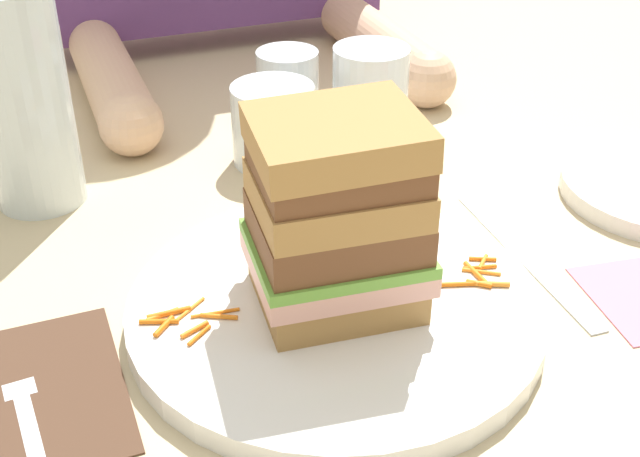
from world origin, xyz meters
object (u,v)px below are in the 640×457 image
Objects in this scene: empty_tumbler_1 at (288,87)px; sandwich at (336,216)px; fork at (26,416)px; main_plate at (335,308)px; empty_tumbler_0 at (273,125)px; juice_glass at (370,106)px; knife at (530,261)px; water_bottle at (21,84)px; napkin_dark at (21,397)px.

sandwich is at bearing -103.68° from empty_tumbler_1.
empty_tumbler_1 reaches higher than fork.
empty_tumbler_0 is at bearing 81.53° from main_plate.
sandwich reaches higher than fork.
knife is at bearing -81.11° from juice_glass.
water_bottle is (0.04, 0.28, 0.10)m from fork.
napkin_dark is 1.97× the size of empty_tumbler_1.
knife is at bearing 2.28° from napkin_dark.
empty_tumbler_0 reaches higher than main_plate.
main_plate is 1.46× the size of knife.
main_plate reaches higher than napkin_dark.
empty_tumbler_1 is (0.29, 0.33, 0.04)m from napkin_dark.
water_bottle is 3.13× the size of empty_tumbler_0.
napkin_dark is at bearing -178.68° from sandwich.
empty_tumbler_0 is at bearing 47.67° from fork.
empty_tumbler_1 is at bearing 105.44° from knife.
main_plate is at bearing -31.23° from sandwich.
empty_tumbler_1 is at bearing 76.32° from sandwich.
knife is at bearing -60.87° from empty_tumbler_0.
knife is 0.43m from water_bottle.
empty_tumbler_0 is (-0.10, 0.01, -0.01)m from juice_glass.
napkin_dark and knife have the same top height.
water_bottle is at bearing 125.22° from main_plate.
sandwich reaches higher than juice_glass.
main_plate is 0.32m from water_bottle.
juice_glass is (0.35, 0.25, 0.04)m from napkin_dark.
empty_tumbler_1 is at bearing 17.13° from water_bottle.
empty_tumbler_1 is at bearing 62.45° from empty_tumbler_0.
main_plate is at bearing 7.27° from fork.
main_plate is 2.86× the size of juice_glass.
water_bottle is (-0.35, 0.24, 0.11)m from knife.
water_bottle is (-0.31, 0.01, 0.06)m from juice_glass.
juice_glass reaches higher than napkin_dark.
water_bottle is 0.28m from empty_tumbler_1.
water_bottle reaches higher than sandwich.
sandwich is 1.36× the size of juice_glass.
fork is at bearing -172.71° from sandwich.
sandwich is 0.23m from fork.
water_bottle is 0.23m from empty_tumbler_0.
napkin_dark is at bearing 94.53° from fork.
juice_glass is at bearing 61.11° from sandwich.
sandwich is 0.83× the size of fork.
main_plate is at bearing -103.66° from empty_tumbler_1.
empty_tumbler_1 is at bearing 50.65° from fork.
knife is at bearing 3.51° from main_plate.
empty_tumbler_0 reaches higher than fork.
water_bottle reaches higher than main_plate.
fork is 0.44m from juice_glass.
main_plate reaches higher than knife.
juice_glass is at bearing 98.89° from knife.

